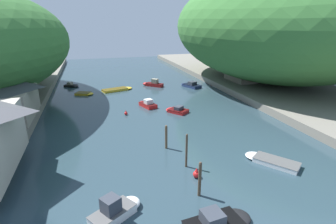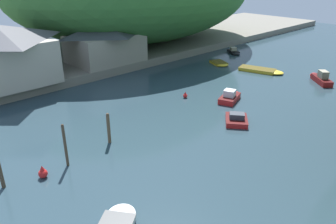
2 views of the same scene
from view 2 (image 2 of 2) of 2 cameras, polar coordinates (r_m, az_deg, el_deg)
name	(u,v)px [view 2 (image 2 of 2)]	position (r m, az deg, el deg)	size (l,w,h in m)	color
water_surface	(225,103)	(36.90, 9.82, 1.48)	(130.00, 130.00, 0.00)	#283D47
left_bank	(91,54)	(56.71, -13.19, 9.77)	(22.00, 120.00, 1.16)	slate
waterfront_building	(0,53)	(43.53, -27.27, 9.11)	(10.78, 11.18, 6.81)	#B2A899
boathouse_shed	(105,41)	(48.93, -10.97, 12.07)	(7.99, 10.54, 5.81)	gray
boat_moored_right	(320,78)	(47.67, 24.99, 5.38)	(4.43, 4.25, 1.65)	red
boat_near_quay	(220,63)	(51.83, 9.01, 8.34)	(3.82, 3.08, 0.39)	gold
boat_navy_launch	(231,96)	(37.92, 10.85, 2.70)	(2.90, 4.35, 1.33)	red
boat_white_cruiser	(262,70)	(49.48, 16.12, 6.98)	(6.63, 3.79, 0.44)	gold
boat_open_rowboat	(234,52)	(59.25, 11.41, 10.25)	(3.42, 2.87, 1.01)	black
boat_small_dinghy	(236,118)	(32.74, 11.80, -1.05)	(3.72, 3.95, 1.03)	red
mooring_post_second	(65,145)	(25.61, -17.47, -5.53)	(0.21, 0.21, 3.50)	#4C3D2D
mooring_post_middle	(109,128)	(28.19, -10.31, -2.75)	(0.28, 0.28, 2.79)	brown
channel_buoy_near	(43,173)	(25.46, -20.95, -9.88)	(0.66, 0.66, 0.99)	red
channel_buoy_far	(185,95)	(37.89, 3.02, 2.90)	(0.50, 0.50, 0.76)	red
person_on_quay	(61,71)	(42.83, -18.16, 6.84)	(0.27, 0.40, 1.69)	#282D3D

